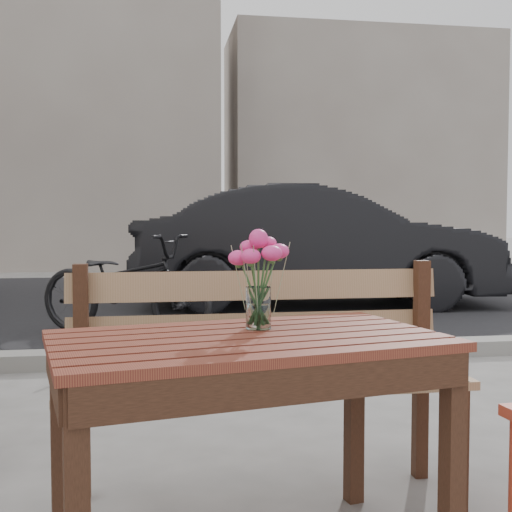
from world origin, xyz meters
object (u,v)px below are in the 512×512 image
at_px(main_vase, 258,267).
at_px(bicycle, 125,285).
at_px(main_table, 248,374).
at_px(parked_car, 316,247).

bearing_deg(main_vase, bicycle, 98.50).
height_order(main_table, bicycle, bicycle).
bearing_deg(main_table, main_vase, 54.72).
xyz_separation_m(main_vase, parked_car, (1.72, 5.96, -0.16)).
xyz_separation_m(parked_car, bicycle, (-2.34, -1.84, -0.28)).
bearing_deg(bicycle, main_vase, -141.61).
xyz_separation_m(main_table, parked_car, (1.77, 6.08, 0.16)).
xyz_separation_m(main_table, main_vase, (0.05, 0.12, 0.32)).
distance_m(parked_car, bicycle, 2.99).
xyz_separation_m(main_table, bicycle, (-0.56, 4.23, -0.12)).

